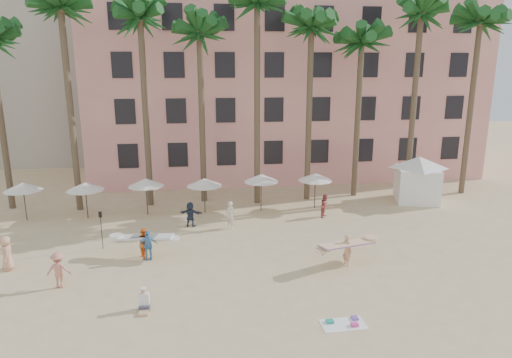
{
  "coord_description": "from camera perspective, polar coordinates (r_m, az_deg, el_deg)",
  "views": [
    {
      "loc": [
        -1.46,
        -18.54,
        10.2
      ],
      "look_at": [
        1.79,
        6.0,
        4.0
      ],
      "focal_mm": 32.0,
      "sensor_mm": 36.0,
      "label": 1
    }
  ],
  "objects": [
    {
      "name": "ground",
      "position": [
        21.21,
        -2.75,
        -14.7
      ],
      "size": [
        120.0,
        120.0,
        0.0
      ],
      "primitive_type": "plane",
      "color": "#D1B789",
      "rests_on": "ground"
    },
    {
      "name": "beach_towel",
      "position": [
        19.71,
        10.97,
        -17.28
      ],
      "size": [
        1.83,
        1.05,
        0.14
      ],
      "color": "white",
      "rests_on": "ground"
    },
    {
      "name": "palm_row",
      "position": [
        33.71,
        -4.41,
        18.73
      ],
      "size": [
        44.4,
        5.4,
        16.3
      ],
      "color": "brown",
      "rests_on": "ground"
    },
    {
      "name": "seated_man",
      "position": [
        20.71,
        -13.82,
        -14.8
      ],
      "size": [
        0.44,
        0.77,
        1.01
      ],
      "color": "#3F3F4C",
      "rests_on": "ground"
    },
    {
      "name": "umbrella_row",
      "position": [
        32.06,
        -10.06,
        -0.37
      ],
      "size": [
        22.5,
        2.7,
        2.73
      ],
      "color": "#332B23",
      "rests_on": "ground"
    },
    {
      "name": "cabana",
      "position": [
        36.83,
        19.57,
        0.48
      ],
      "size": [
        5.56,
        5.56,
        3.5
      ],
      "color": "white",
      "rests_on": "ground"
    },
    {
      "name": "carrier_yellow",
      "position": [
        24.44,
        11.35,
        -8.41
      ],
      "size": [
        3.39,
        2.06,
        1.69
      ],
      "color": "tan",
      "rests_on": "ground"
    },
    {
      "name": "pink_hotel",
      "position": [
        45.39,
        3.27,
        11.26
      ],
      "size": [
        35.0,
        14.0,
        16.0
      ],
      "primitive_type": "cube",
      "color": "#FCA699",
      "rests_on": "ground"
    },
    {
      "name": "beachgoers",
      "position": [
        26.79,
        -12.15,
        -6.68
      ],
      "size": [
        19.32,
        9.21,
        1.82
      ],
      "color": "#5796CC",
      "rests_on": "ground"
    },
    {
      "name": "carrier_white",
      "position": [
        25.72,
        -13.77,
        -7.58
      ],
      "size": [
        3.25,
        1.48,
        1.64
      ],
      "color": "orange",
      "rests_on": "ground"
    },
    {
      "name": "paddle",
      "position": [
        27.3,
        -18.8,
        -5.5
      ],
      "size": [
        0.18,
        0.04,
        2.23
      ],
      "color": "black",
      "rests_on": "ground"
    }
  ]
}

